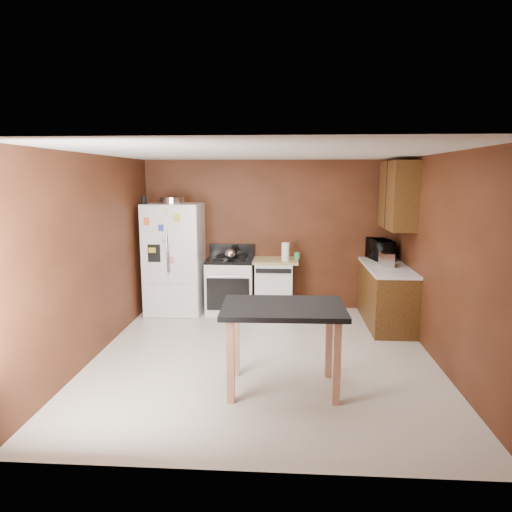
# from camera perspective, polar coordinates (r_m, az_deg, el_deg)

# --- Properties ---
(floor) EXTENTS (4.50, 4.50, 0.00)m
(floor) POSITION_cam_1_polar(r_m,az_deg,el_deg) (5.84, 0.92, -12.51)
(floor) COLOR silver
(floor) RESTS_ON ground
(ceiling) EXTENTS (4.50, 4.50, 0.00)m
(ceiling) POSITION_cam_1_polar(r_m,az_deg,el_deg) (5.40, 1.00, 12.81)
(ceiling) COLOR white
(ceiling) RESTS_ON ground
(wall_back) EXTENTS (4.20, 0.00, 4.20)m
(wall_back) POSITION_cam_1_polar(r_m,az_deg,el_deg) (7.71, 1.74, 2.62)
(wall_back) COLOR #5A2B17
(wall_back) RESTS_ON ground
(wall_front) EXTENTS (4.20, 0.00, 4.20)m
(wall_front) POSITION_cam_1_polar(r_m,az_deg,el_deg) (3.30, -0.89, -7.31)
(wall_front) COLOR #5A2B17
(wall_front) RESTS_ON ground
(wall_left) EXTENTS (0.00, 4.50, 4.50)m
(wall_left) POSITION_cam_1_polar(r_m,az_deg,el_deg) (5.96, -19.64, -0.10)
(wall_left) COLOR #5A2B17
(wall_left) RESTS_ON ground
(wall_right) EXTENTS (0.00, 4.50, 4.50)m
(wall_right) POSITION_cam_1_polar(r_m,az_deg,el_deg) (5.78, 22.23, -0.56)
(wall_right) COLOR #5A2B17
(wall_right) RESTS_ON ground
(roasting_pan) EXTENTS (0.41, 0.41, 0.10)m
(roasting_pan) POSITION_cam_1_polar(r_m,az_deg,el_deg) (7.49, -10.39, 6.87)
(roasting_pan) COLOR silver
(roasting_pan) RESTS_ON refrigerator
(pen_cup) EXTENTS (0.09, 0.09, 0.13)m
(pen_cup) POSITION_cam_1_polar(r_m,az_deg,el_deg) (7.47, -13.84, 6.84)
(pen_cup) COLOR black
(pen_cup) RESTS_ON refrigerator
(kettle) EXTENTS (0.18, 0.18, 0.18)m
(kettle) POSITION_cam_1_polar(r_m,az_deg,el_deg) (7.37, -3.26, 0.21)
(kettle) COLOR silver
(kettle) RESTS_ON gas_range
(paper_towel) EXTENTS (0.15, 0.15, 0.29)m
(paper_towel) POSITION_cam_1_polar(r_m,az_deg,el_deg) (7.31, 3.70, 0.52)
(paper_towel) COLOR white
(paper_towel) RESTS_ON dishwasher
(green_canister) EXTENTS (0.12, 0.12, 0.11)m
(green_canister) POSITION_cam_1_polar(r_m,az_deg,el_deg) (7.51, 5.13, 0.03)
(green_canister) COLOR #42AC64
(green_canister) RESTS_ON dishwasher
(toaster) EXTENTS (0.18, 0.29, 0.20)m
(toaster) POSITION_cam_1_polar(r_m,az_deg,el_deg) (7.09, 16.00, -0.43)
(toaster) COLOR silver
(toaster) RESTS_ON right_cabinets
(microwave) EXTENTS (0.47, 0.61, 0.30)m
(microwave) POSITION_cam_1_polar(r_m,az_deg,el_deg) (7.67, 15.22, 0.73)
(microwave) COLOR black
(microwave) RESTS_ON right_cabinets
(refrigerator) EXTENTS (0.90, 0.80, 1.80)m
(refrigerator) POSITION_cam_1_polar(r_m,az_deg,el_deg) (7.59, -10.15, -0.31)
(refrigerator) COLOR white
(refrigerator) RESTS_ON ground
(gas_range) EXTENTS (0.76, 0.68, 1.10)m
(gas_range) POSITION_cam_1_polar(r_m,az_deg,el_deg) (7.58, -3.22, -3.58)
(gas_range) COLOR white
(gas_range) RESTS_ON ground
(dishwasher) EXTENTS (0.78, 0.63, 0.89)m
(dishwasher) POSITION_cam_1_polar(r_m,az_deg,el_deg) (7.55, 2.24, -3.69)
(dishwasher) COLOR white
(dishwasher) RESTS_ON ground
(right_cabinets) EXTENTS (0.63, 1.58, 2.45)m
(right_cabinets) POSITION_cam_1_polar(r_m,az_deg,el_deg) (7.17, 16.35, -1.09)
(right_cabinets) COLOR brown
(right_cabinets) RESTS_ON ground
(island) EXTENTS (1.29, 0.87, 0.91)m
(island) POSITION_cam_1_polar(r_m,az_deg,el_deg) (4.78, 3.41, -7.81)
(island) COLOR black
(island) RESTS_ON ground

